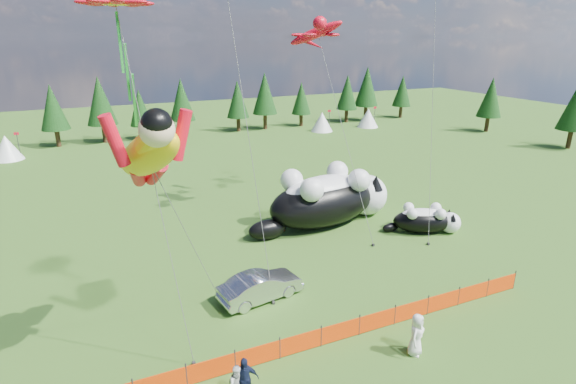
# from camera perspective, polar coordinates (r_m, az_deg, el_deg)

# --- Properties ---
(ground) EXTENTS (160.00, 160.00, 0.00)m
(ground) POSITION_cam_1_polar(r_m,az_deg,el_deg) (23.91, 2.89, -14.31)
(ground) COLOR #0C3309
(ground) RESTS_ON ground
(safety_fence) EXTENTS (22.06, 0.06, 1.10)m
(safety_fence) POSITION_cam_1_polar(r_m,az_deg,el_deg) (21.47, 6.69, -17.14)
(safety_fence) COLOR #262626
(safety_fence) RESTS_ON ground
(tree_line) EXTENTS (90.00, 4.00, 8.00)m
(tree_line) POSITION_cam_1_polar(r_m,az_deg,el_deg) (64.05, -15.80, 10.18)
(tree_line) COLOR black
(tree_line) RESTS_ON ground
(festival_tents) EXTENTS (50.00, 3.20, 2.80)m
(festival_tents) POSITION_cam_1_polar(r_m,az_deg,el_deg) (62.27, -4.73, 8.16)
(festival_tents) COLOR white
(festival_tents) RESTS_ON ground
(cat_large) EXTENTS (11.75, 5.24, 4.25)m
(cat_large) POSITION_cam_1_polar(r_m,az_deg,el_deg) (32.99, 5.28, -0.71)
(cat_large) COLOR black
(cat_large) RESTS_ON ground
(cat_small) EXTENTS (5.20, 3.55, 2.00)m
(cat_small) POSITION_cam_1_polar(r_m,az_deg,el_deg) (33.20, 17.14, -3.36)
(cat_small) COLOR black
(cat_small) RESTS_ON ground
(car) EXTENTS (4.73, 2.34, 1.49)m
(car) POSITION_cam_1_polar(r_m,az_deg,el_deg) (24.15, -3.48, -11.86)
(car) COLOR silver
(car) RESTS_ON ground
(spectator_c) EXTENTS (1.21, 0.79, 1.91)m
(spectator_c) POSITION_cam_1_polar(r_m,az_deg,el_deg) (18.37, -5.59, -22.62)
(spectator_c) COLOR #131A34
(spectator_c) RESTS_ON ground
(spectator_e) EXTENTS (1.14, 1.06, 1.96)m
(spectator_e) POSITION_cam_1_polar(r_m,az_deg,el_deg) (21.08, 15.99, -17.02)
(spectator_e) COLOR white
(spectator_e) RESTS_ON ground
(superhero_kite) EXTENTS (6.17, 6.17, 11.64)m
(superhero_kite) POSITION_cam_1_polar(r_m,az_deg,el_deg) (17.88, -17.28, 4.65)
(superhero_kite) COLOR yellow
(superhero_kite) RESTS_ON ground
(gecko_kite) EXTENTS (6.28, 11.90, 15.72)m
(gecko_kite) POSITION_cam_1_polar(r_m,az_deg,el_deg) (34.60, 3.53, 19.47)
(gecko_kite) COLOR red
(gecko_kite) RESTS_ON ground
(flower_kite) EXTENTS (3.48, 4.12, 14.48)m
(flower_kite) POSITION_cam_1_polar(r_m,az_deg,el_deg) (18.21, -20.99, 20.97)
(flower_kite) COLOR red
(flower_kite) RESTS_ON ground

